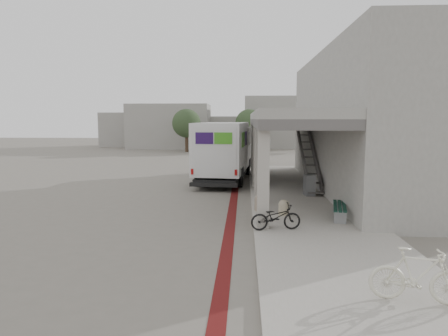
# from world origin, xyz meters

# --- Properties ---
(ground) EXTENTS (120.00, 120.00, 0.00)m
(ground) POSITION_xyz_m (0.00, 0.00, 0.00)
(ground) COLOR #69645A
(ground) RESTS_ON ground
(bike_lane_stripe) EXTENTS (0.35, 40.00, 0.01)m
(bike_lane_stripe) POSITION_xyz_m (1.00, 2.00, 0.01)
(bike_lane_stripe) COLOR #521010
(bike_lane_stripe) RESTS_ON ground
(sidewalk) EXTENTS (4.40, 28.00, 0.12)m
(sidewalk) POSITION_xyz_m (4.00, 0.00, 0.06)
(sidewalk) COLOR gray
(sidewalk) RESTS_ON ground
(transit_building) EXTENTS (7.60, 17.00, 7.00)m
(transit_building) POSITION_xyz_m (6.83, 4.50, 3.40)
(transit_building) COLOR gray
(transit_building) RESTS_ON ground
(distant_backdrop) EXTENTS (28.00, 10.00, 6.50)m
(distant_backdrop) POSITION_xyz_m (-2.84, 35.89, 2.70)
(distant_backdrop) COLOR gray
(distant_backdrop) RESTS_ON ground
(tree_left) EXTENTS (3.20, 3.20, 4.80)m
(tree_left) POSITION_xyz_m (-5.00, 28.00, 3.18)
(tree_left) COLOR #38281C
(tree_left) RESTS_ON ground
(tree_mid) EXTENTS (3.20, 3.20, 4.80)m
(tree_mid) POSITION_xyz_m (2.00, 30.00, 3.18)
(tree_mid) COLOR #38281C
(tree_mid) RESTS_ON ground
(tree_right) EXTENTS (3.20, 3.20, 4.80)m
(tree_right) POSITION_xyz_m (10.00, 29.00, 3.18)
(tree_right) COLOR #38281C
(tree_right) RESTS_ON ground
(fedex_truck) EXTENTS (3.26, 8.33, 3.47)m
(fedex_truck) POSITION_xyz_m (0.30, 7.25, 1.85)
(fedex_truck) COLOR black
(fedex_truck) RESTS_ON ground
(bench) EXTENTS (0.82, 2.03, 0.47)m
(bench) POSITION_xyz_m (4.94, -2.11, 0.45)
(bench) COLOR gray
(bench) RESTS_ON sidewalk
(bollard_near) EXTENTS (0.39, 0.39, 0.59)m
(bollard_near) POSITION_xyz_m (2.96, -1.81, 0.41)
(bollard_near) COLOR tan
(bollard_near) RESTS_ON sidewalk
(bollard_far) EXTENTS (0.43, 0.43, 0.65)m
(bollard_far) POSITION_xyz_m (2.10, -1.08, 0.44)
(bollard_far) COLOR gray
(bollard_far) RESTS_ON sidewalk
(utility_cabinet) EXTENTS (0.50, 0.64, 0.98)m
(utility_cabinet) POSITION_xyz_m (4.53, 2.16, 0.61)
(utility_cabinet) COLOR gray
(utility_cabinet) RESTS_ON sidewalk
(bicycle_black) EXTENTS (1.71, 0.85, 0.86)m
(bicycle_black) POSITION_xyz_m (2.50, -3.83, 0.55)
(bicycle_black) COLOR black
(bicycle_black) RESTS_ON sidewalk
(bicycle_cream) EXTENTS (1.88, 0.86, 1.09)m
(bicycle_cream) POSITION_xyz_m (4.87, -8.84, 0.67)
(bicycle_cream) COLOR silver
(bicycle_cream) RESTS_ON sidewalk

